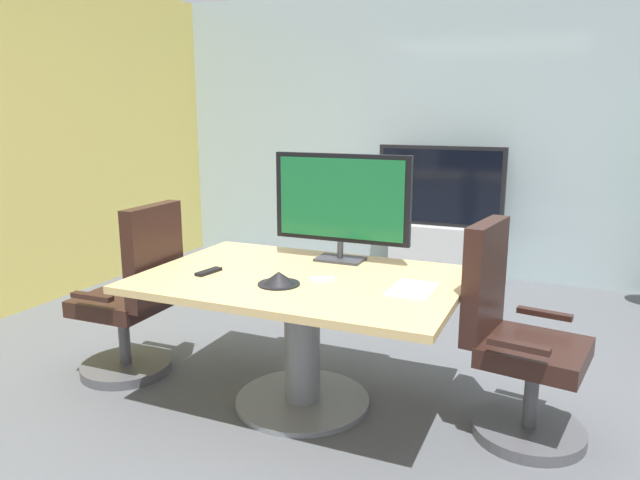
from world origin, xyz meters
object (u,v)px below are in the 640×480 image
Objects in this scene: office_chair_right at (515,349)px; tv_monitor at (341,201)px; office_chair_left at (134,305)px; wall_display_unit at (438,236)px; remote_control at (209,272)px; conference_table at (302,312)px; conference_phone at (279,279)px.

office_chair_right is 1.30× the size of tv_monitor.
wall_display_unit is at bearing 154.96° from office_chair_left.
office_chair_right is 0.83× the size of wall_display_unit.
remote_control is (0.62, -0.08, 0.30)m from office_chair_left.
tv_monitor reaches higher than wall_display_unit.
tv_monitor is at bearing 85.77° from office_chair_right.
remote_control reaches higher than conference_table.
office_chair_left is 1.13m from conference_phone.
conference_table is 1.56× the size of office_chair_left.
conference_phone reaches higher than remote_control.
office_chair_left is (-1.11, -0.07, -0.09)m from conference_table.
conference_table is 1.56× the size of office_chair_right.
conference_table is 0.70m from tv_monitor.
tv_monitor is at bearing -92.10° from wall_display_unit.
conference_table is 1.13m from office_chair_right.
wall_display_unit is at bearing 86.27° from conference_phone.
conference_phone is at bearing 4.21° from remote_control.
tv_monitor is (-1.05, 0.25, 0.65)m from office_chair_right.
office_chair_left is at bearing -178.41° from remote_control.
remote_control is (-0.56, -0.56, -0.35)m from tv_monitor.
conference_phone is (-0.11, -0.60, -0.33)m from tv_monitor.
tv_monitor is 0.87m from remote_control.
conference_phone is (-0.04, -0.19, 0.24)m from conference_table.
wall_display_unit is 5.95× the size of conference_phone.
conference_table is at bearing 92.52° from office_chair_left.
office_chair_right is at bearing 94.65° from office_chair_left.
conference_table is 2.03× the size of tv_monitor.
office_chair_left reaches higher than conference_table.
office_chair_right is (1.11, 0.15, -0.09)m from conference_table.
office_chair_right is 6.41× the size of remote_control.
wall_display_unit reaches higher than conference_table.
office_chair_left is at bearing -113.93° from wall_display_unit.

